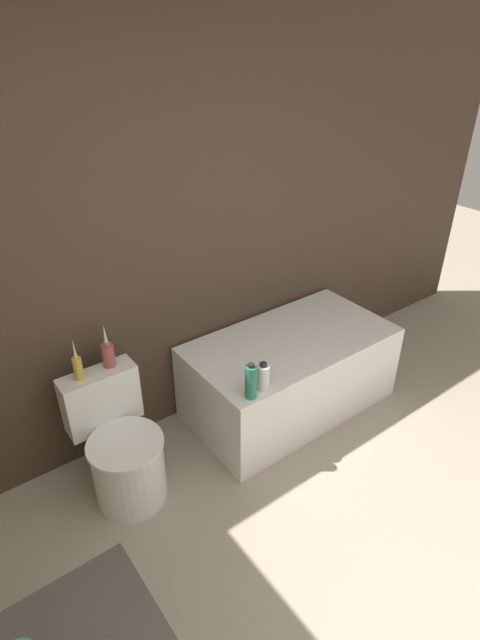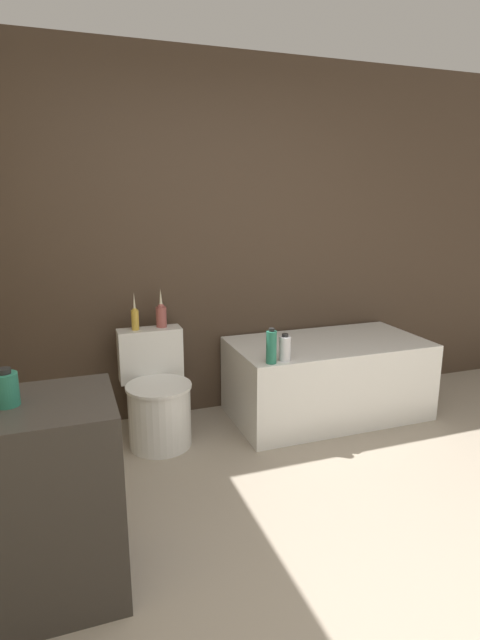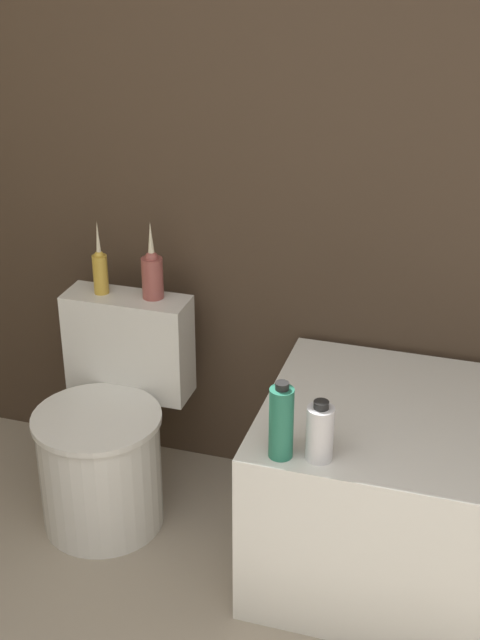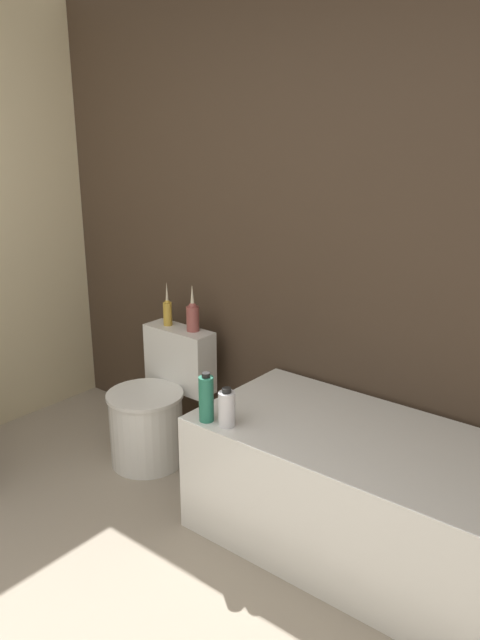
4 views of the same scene
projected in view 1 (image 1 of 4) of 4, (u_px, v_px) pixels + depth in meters
The scene contains 7 objects.
wall_back_tiled at pixel (149, 246), 2.92m from camera, with size 6.40×0.06×2.60m.
bathtub at pixel (290, 372), 3.54m from camera, with size 1.44×0.77×0.58m.
toilet at pixel (122, 451), 2.87m from camera, with size 0.44×0.58×0.73m.
vase_gold at pixel (78, 366), 2.71m from camera, with size 0.05×0.05×0.26m.
vase_silver at pixel (108, 352), 2.81m from camera, with size 0.07×0.07×0.27m.
shampoo_bottle_tall at pixel (251, 382), 2.81m from camera, with size 0.07×0.07×0.23m.
shampoo_bottle_short at pixel (263, 377), 2.89m from camera, with size 0.08×0.08×0.18m.
Camera 1 is at (-1.20, -0.20, 2.42)m, focal length 28.00 mm.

